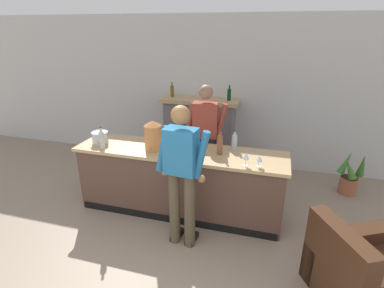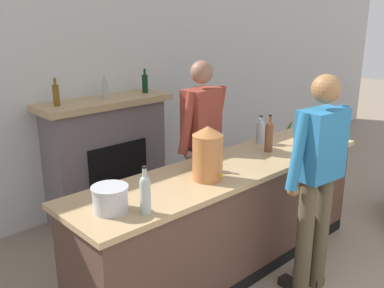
# 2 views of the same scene
# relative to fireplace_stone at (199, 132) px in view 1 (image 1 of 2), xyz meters

# --- Properties ---
(wall_back_panel) EXTENTS (12.00, 0.07, 2.75)m
(wall_back_panel) POSITION_rel_fireplace_stone_xyz_m (0.30, 0.26, 0.71)
(wall_back_panel) COLOR silver
(wall_back_panel) RESTS_ON ground_plane
(bar_counter) EXTENTS (2.90, 0.72, 0.95)m
(bar_counter) POSITION_rel_fireplace_stone_xyz_m (0.15, -1.66, -0.18)
(bar_counter) COLOR brown
(bar_counter) RESTS_ON ground_plane
(fireplace_stone) EXTENTS (1.45, 0.52, 1.57)m
(fireplace_stone) POSITION_rel_fireplace_stone_xyz_m (0.00, 0.00, 0.00)
(fireplace_stone) COLOR slate
(fireplace_stone) RESTS_ON ground_plane
(armchair_black) EXTENTS (1.18, 1.12, 0.85)m
(armchair_black) POSITION_rel_fireplace_stone_xyz_m (2.30, -2.63, -0.38)
(armchair_black) COLOR #3D2314
(armchair_black) RESTS_ON ground_plane
(potted_plant_corner) EXTENTS (0.44, 0.42, 0.75)m
(potted_plant_corner) POSITION_rel_fireplace_stone_xyz_m (2.60, -0.44, -0.36)
(potted_plant_corner) COLOR #A0593D
(potted_plant_corner) RESTS_ON ground_plane
(person_customer) EXTENTS (0.66, 0.33, 1.75)m
(person_customer) POSITION_rel_fireplace_stone_xyz_m (0.40, -2.33, 0.31)
(person_customer) COLOR brown
(person_customer) RESTS_ON ground_plane
(person_bartender) EXTENTS (0.66, 0.34, 1.76)m
(person_bartender) POSITION_rel_fireplace_stone_xyz_m (0.37, -1.10, 0.31)
(person_bartender) COLOR #393342
(person_bartender) RESTS_ON ground_plane
(copper_dispenser) EXTENTS (0.23, 0.27, 0.42)m
(copper_dispenser) POSITION_rel_fireplace_stone_xyz_m (-0.19, -1.74, 0.50)
(copper_dispenser) COLOR #BE733D
(copper_dispenser) RESTS_ON bar_counter
(ice_bucket_steel) EXTENTS (0.24, 0.24, 0.17)m
(ice_bucket_steel) POSITION_rel_fireplace_stone_xyz_m (-1.03, -1.71, 0.38)
(ice_bucket_steel) COLOR silver
(ice_bucket_steel) RESTS_ON bar_counter
(wine_bottle_cabernet_heavy) EXTENTS (0.07, 0.07, 0.32)m
(wine_bottle_cabernet_heavy) POSITION_rel_fireplace_stone_xyz_m (-0.89, -1.89, 0.43)
(wine_bottle_cabernet_heavy) COLOR #ACBBB4
(wine_bottle_cabernet_heavy) RESTS_ON bar_counter
(wine_bottle_port_short) EXTENTS (0.07, 0.07, 0.34)m
(wine_bottle_port_short) POSITION_rel_fireplace_stone_xyz_m (0.70, -1.64, 0.44)
(wine_bottle_port_short) COLOR brown
(wine_bottle_port_short) RESTS_ON bar_counter
(wine_bottle_riesling_slim) EXTENTS (0.08, 0.08, 0.30)m
(wine_bottle_riesling_slim) POSITION_rel_fireplace_stone_xyz_m (-0.09, -1.54, 0.43)
(wine_bottle_riesling_slim) COLOR #184525
(wine_bottle_riesling_slim) RESTS_ON bar_counter
(wine_bottle_merlot_tall) EXTENTS (0.08, 0.08, 0.27)m
(wine_bottle_merlot_tall) POSITION_rel_fireplace_stone_xyz_m (0.86, -1.42, 0.42)
(wine_bottle_merlot_tall) COLOR #A0A8B2
(wine_bottle_merlot_tall) RESTS_ON bar_counter
(wine_glass_front_right) EXTENTS (0.08, 0.08, 0.18)m
(wine_glass_front_right) POSITION_rel_fireplace_stone_xyz_m (1.07, -1.91, 0.42)
(wine_glass_front_right) COLOR silver
(wine_glass_front_right) RESTS_ON bar_counter
(wine_glass_near_bucket) EXTENTS (0.08, 0.08, 0.15)m
(wine_glass_near_bucket) POSITION_rel_fireplace_stone_xyz_m (1.23, -1.89, 0.39)
(wine_glass_near_bucket) COLOR silver
(wine_glass_near_bucket) RESTS_ON bar_counter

